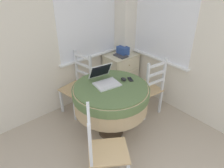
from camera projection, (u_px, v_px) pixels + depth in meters
name	position (u px, v px, depth m)	size (l,w,h in m)	color
corner_room_shell	(123.00, 45.00, 2.74)	(4.59, 4.57, 2.55)	silver
round_dining_table	(111.00, 97.00, 2.91)	(1.02, 1.02, 0.78)	#4C3D2D
laptop	(105.00, 79.00, 2.89)	(0.38, 0.41, 0.24)	silver
computer_mouse	(124.00, 79.00, 2.96)	(0.06, 0.09, 0.05)	black
cell_phone	(130.00, 79.00, 2.99)	(0.10, 0.13, 0.01)	black
dining_chair_near_back_window	(78.00, 86.00, 3.49)	(0.48, 0.44, 0.97)	tan
dining_chair_near_right_window	(148.00, 88.00, 3.42)	(0.43, 0.47, 0.97)	tan
dining_chair_camera_near	(104.00, 151.00, 2.33)	(0.57, 0.55, 0.97)	tan
corner_cabinet	(121.00, 73.00, 4.06)	(0.57, 0.43, 0.74)	beige
storage_box	(123.00, 51.00, 3.82)	(0.15, 0.19, 0.14)	#2D4C93
book_on_cabinet	(121.00, 56.00, 3.79)	(0.15, 0.23, 0.02)	#3F3F44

